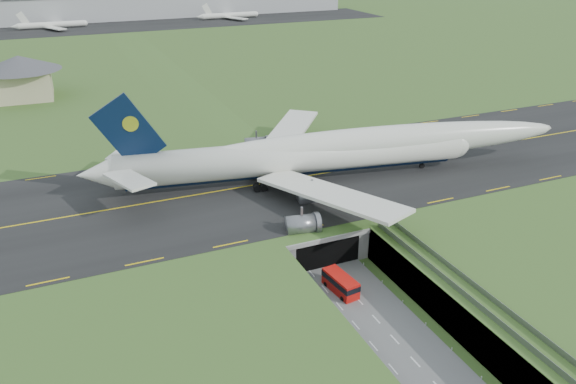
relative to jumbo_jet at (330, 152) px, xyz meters
name	(u,v)px	position (x,y,z in m)	size (l,w,h in m)	color
ground	(350,292)	(-11.61, -30.64, -11.73)	(900.00, 900.00, 0.00)	#405A24
airfield_deck	(351,276)	(-11.61, -30.64, -8.73)	(800.00, 800.00, 6.00)	gray
trench_road	(374,318)	(-11.61, -38.14, -11.63)	(12.00, 75.00, 0.20)	slate
taxiway	(273,182)	(-11.61, 2.36, -5.64)	(800.00, 44.00, 0.18)	black
tunnel_portal	(307,228)	(-11.61, -13.93, -8.40)	(17.00, 22.30, 6.00)	gray
guideway	(491,315)	(-0.61, -49.75, -6.41)	(3.00, 53.00, 7.05)	#A8A8A3
jumbo_jet	(330,152)	(0.00, 0.00, 0.00)	(101.40, 63.36, 21.25)	white
shuttle_tram	(341,283)	(-13.06, -30.00, -10.13)	(3.53, 7.37, 2.91)	red
service_building	(21,73)	(-58.36, 93.96, 2.10)	(25.15, 25.15, 13.22)	#BFB38A
cargo_terminal	(107,6)	(-11.84, 268.77, 2.22)	(320.00, 67.00, 15.60)	#B2B2B2
distant_hills	(170,9)	(52.77, 399.36, -15.73)	(700.00, 91.00, 60.00)	#4E5E59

